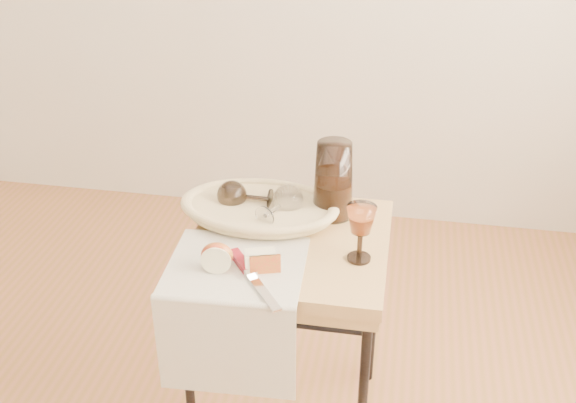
% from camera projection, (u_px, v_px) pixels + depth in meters
% --- Properties ---
extents(side_table, '(0.50, 0.50, 0.63)m').
position_uv_depth(side_table, '(289.00, 337.00, 1.88)').
color(side_table, brown).
rests_on(side_table, floor).
extents(tea_towel, '(0.34, 0.31, 0.01)m').
position_uv_depth(tea_towel, '(236.00, 266.00, 1.61)').
color(tea_towel, white).
rests_on(tea_towel, side_table).
extents(bread_basket, '(0.37, 0.26, 0.05)m').
position_uv_depth(bread_basket, '(259.00, 210.00, 1.81)').
color(bread_basket, tan).
rests_on(bread_basket, side_table).
extents(goblet_lying_a, '(0.13, 0.08, 0.08)m').
position_uv_depth(goblet_lying_a, '(248.00, 197.00, 1.81)').
color(goblet_lying_a, '#31251C').
rests_on(goblet_lying_a, bread_basket).
extents(goblet_lying_b, '(0.13, 0.16, 0.08)m').
position_uv_depth(goblet_lying_b, '(278.00, 207.00, 1.76)').
color(goblet_lying_b, white).
rests_on(goblet_lying_b, bread_basket).
extents(pitcher, '(0.21, 0.26, 0.25)m').
position_uv_depth(pitcher, '(333.00, 180.00, 1.78)').
color(pitcher, black).
rests_on(pitcher, side_table).
extents(wine_goblet, '(0.08, 0.08, 0.15)m').
position_uv_depth(wine_goblet, '(360.00, 233.00, 1.61)').
color(wine_goblet, white).
rests_on(wine_goblet, side_table).
extents(apple_half, '(0.08, 0.05, 0.07)m').
position_uv_depth(apple_half, '(217.00, 256.00, 1.58)').
color(apple_half, '#AD0613').
rests_on(apple_half, tea_towel).
extents(apple_wedge, '(0.08, 0.06, 0.05)m').
position_uv_depth(apple_wedge, '(260.00, 260.00, 1.59)').
color(apple_wedge, '#F1E9B9').
rests_on(apple_wedge, tea_towel).
extents(table_knife, '(0.17, 0.21, 0.02)m').
position_uv_depth(table_knife, '(252.00, 275.00, 1.56)').
color(table_knife, silver).
rests_on(table_knife, tea_towel).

